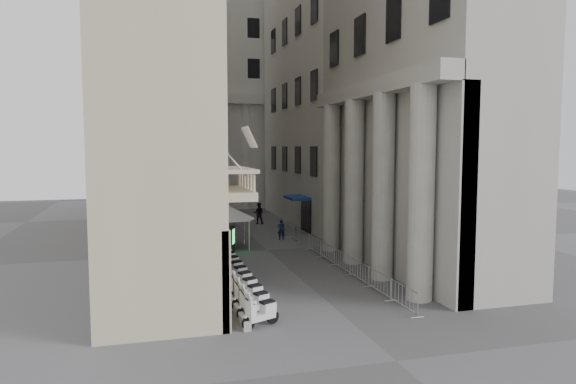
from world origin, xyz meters
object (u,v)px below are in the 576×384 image
Objects in this scene: scooter_0 at (261,327)px; pedestrian_b at (259,213)px; info_kiosk at (232,239)px; security_tent at (227,213)px; street_lamp at (200,185)px; pedestrian_a at (281,230)px.

scooter_0 is 0.76× the size of pedestrian_b.
info_kiosk reaches higher than scooter_0.
scooter_0 is 16.59m from security_tent.
street_lamp reaches higher than scooter_0.
pedestrian_a reaches higher than scooter_0.
scooter_0 is 21.39m from street_lamp.
scooter_0 is 0.40× the size of security_tent.
security_tent is 1.87× the size of pedestrian_b.
pedestrian_a is at bearing 60.40° from info_kiosk.
scooter_0 is 0.96× the size of pedestrian_a.
security_tent is (1.14, 16.36, 2.52)m from scooter_0.
pedestrian_b reaches higher than pedestrian_a.
street_lamp is (-0.28, 20.97, 4.21)m from scooter_0.
pedestrian_b is (0.08, 8.64, 0.21)m from pedestrian_a.
pedestrian_b is (5.96, 6.01, -3.22)m from street_lamp.
security_tent is 2.31m from info_kiosk.
pedestrian_b is at bearing -79.57° from pedestrian_a.
security_tent is 5.11m from street_lamp.
pedestrian_b reaches higher than info_kiosk.
street_lamp reaches higher than info_kiosk.
security_tent is 11.65m from pedestrian_b.
pedestrian_b is at bearing 38.15° from street_lamp.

